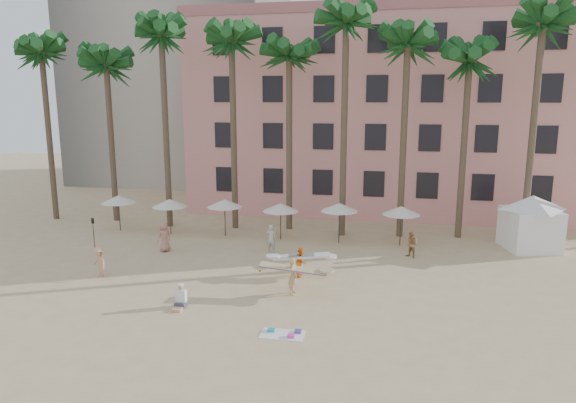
{
  "coord_description": "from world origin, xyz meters",
  "views": [
    {
      "loc": [
        6.16,
        -20.73,
        9.47
      ],
      "look_at": [
        0.81,
        6.0,
        4.0
      ],
      "focal_mm": 32.0,
      "sensor_mm": 36.0,
      "label": 1
    }
  ],
  "objects_px": {
    "pink_hotel": "(402,116)",
    "cabana": "(531,218)",
    "carrier_yellow": "(293,274)",
    "carrier_white": "(301,260)"
  },
  "relations": [
    {
      "from": "pink_hotel",
      "to": "carrier_white",
      "type": "bearing_deg",
      "value": -104.61
    },
    {
      "from": "cabana",
      "to": "carrier_white",
      "type": "distance_m",
      "value": 15.62
    },
    {
      "from": "carrier_white",
      "to": "carrier_yellow",
      "type": "bearing_deg",
      "value": -88.88
    },
    {
      "from": "pink_hotel",
      "to": "carrier_yellow",
      "type": "xyz_separation_m",
      "value": [
        -5.3,
        -23.18,
        -6.96
      ]
    },
    {
      "from": "carrier_yellow",
      "to": "carrier_white",
      "type": "distance_m",
      "value": 2.67
    },
    {
      "from": "pink_hotel",
      "to": "carrier_white",
      "type": "height_order",
      "value": "pink_hotel"
    },
    {
      "from": "cabana",
      "to": "carrier_yellow",
      "type": "relative_size",
      "value": 1.62
    },
    {
      "from": "pink_hotel",
      "to": "cabana",
      "type": "relative_size",
      "value": 6.49
    },
    {
      "from": "pink_hotel",
      "to": "cabana",
      "type": "bearing_deg",
      "value": -57.36
    },
    {
      "from": "pink_hotel",
      "to": "cabana",
      "type": "xyz_separation_m",
      "value": [
        8.09,
        -12.63,
        -5.93
      ]
    }
  ]
}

